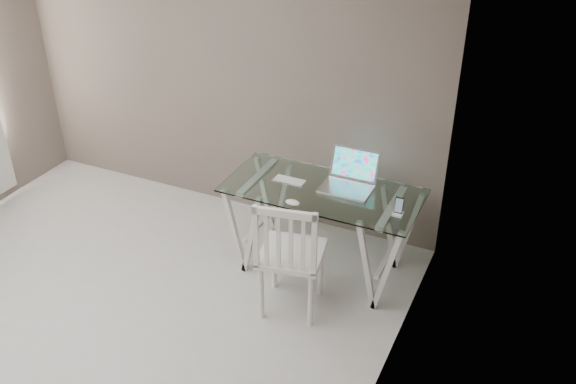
# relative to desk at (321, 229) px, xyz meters

# --- Properties ---
(room) EXTENTS (4.50, 4.52, 2.71)m
(room) POSITION_rel_desk_xyz_m (-1.26, -1.60, 1.33)
(room) COLOR #B4B2AD
(room) RESTS_ON ground
(desk) EXTENTS (1.50, 0.70, 0.75)m
(desk) POSITION_rel_desk_xyz_m (0.00, 0.00, 0.00)
(desk) COLOR silver
(desk) RESTS_ON ground
(chair) EXTENTS (0.53, 0.53, 0.98)m
(chair) POSITION_rel_desk_xyz_m (-0.01, -0.59, 0.16)
(chair) COLOR white
(chair) RESTS_ON ground
(laptop) EXTENTS (0.38, 0.36, 0.26)m
(laptop) POSITION_rel_desk_xyz_m (0.16, 0.15, 0.43)
(laptop) COLOR #B5B6BA
(laptop) RESTS_ON desk
(keyboard) EXTENTS (0.26, 0.11, 0.01)m
(keyboard) POSITION_rel_desk_xyz_m (-0.28, 0.02, 0.37)
(keyboard) COLOR silver
(keyboard) RESTS_ON desk
(mouse) EXTENTS (0.11, 0.07, 0.04)m
(mouse) POSITION_rel_desk_xyz_m (-0.12, -0.29, 0.38)
(mouse) COLOR white
(mouse) RESTS_ON desk
(phone_dock) EXTENTS (0.07, 0.07, 0.14)m
(phone_dock) POSITION_rel_desk_xyz_m (0.62, -0.10, 0.40)
(phone_dock) COLOR white
(phone_dock) RESTS_ON desk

